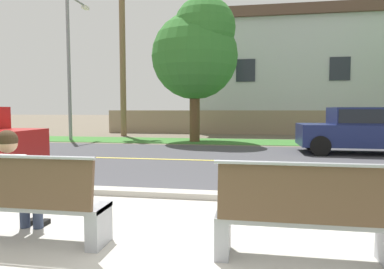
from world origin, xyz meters
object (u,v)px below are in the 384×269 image
object	(u,v)px
bench_right	(305,218)
streetlamp	(71,56)
palm_tree_tall	(122,5)
seated_person_white	(15,179)
car_navy_near	(366,128)
bench_left	(29,204)
shade_tree_far_left	(197,50)

from	to	relation	value
bench_right	streetlamp	world-z (taller)	streetlamp
bench_right	palm_tree_tall	size ratio (longest dim) A/B	0.19
bench_right	streetlamp	distance (m)	15.40
seated_person_white	palm_tree_tall	xyz separation A→B (m)	(-4.22, 14.43, 6.40)
car_navy_near	palm_tree_tall	xyz separation A→B (m)	(-10.68, 5.84, 6.22)
bench_left	car_navy_near	world-z (taller)	car_navy_near
bench_right	streetlamp	xyz separation A→B (m)	(-9.00, 11.98, 3.56)
bench_left	car_navy_near	xyz separation A→B (m)	(6.18, 8.75, 0.40)
car_navy_near	shade_tree_far_left	size ratio (longest dim) A/B	0.68
streetlamp	shade_tree_far_left	bearing A→B (deg)	-0.98
seated_person_white	car_navy_near	size ratio (longest dim) A/B	0.29
bench_right	shade_tree_far_left	size ratio (longest dim) A/B	0.27
car_navy_near	shade_tree_far_left	xyz separation A→B (m)	(-6.15, 3.12, 3.26)
bench_left	car_navy_near	bearing A→B (deg)	54.80
bench_right	seated_person_white	bearing A→B (deg)	176.97
seated_person_white	shade_tree_far_left	xyz separation A→B (m)	(0.31, 11.70, 3.44)
seated_person_white	car_navy_near	bearing A→B (deg)	53.02
streetlamp	palm_tree_tall	distance (m)	4.34
shade_tree_far_left	palm_tree_tall	world-z (taller)	palm_tree_tall
seated_person_white	car_navy_near	world-z (taller)	car_navy_near
bench_left	palm_tree_tall	bearing A→B (deg)	107.16
shade_tree_far_left	car_navy_near	bearing A→B (deg)	-26.87
car_navy_near	streetlamp	world-z (taller)	streetlamp
bench_left	streetlamp	world-z (taller)	streetlamp
seated_person_white	shade_tree_far_left	bearing A→B (deg)	88.47
bench_right	car_navy_near	distance (m)	9.36
bench_right	palm_tree_tall	bearing A→B (deg)	116.90
bench_left	car_navy_near	size ratio (longest dim) A/B	0.40
streetlamp	palm_tree_tall	xyz separation A→B (m)	(1.60, 2.62, 3.07)
seated_person_white	bench_left	bearing A→B (deg)	-30.26
shade_tree_far_left	palm_tree_tall	distance (m)	6.06
bench_left	palm_tree_tall	xyz separation A→B (m)	(-4.51, 14.60, 6.63)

